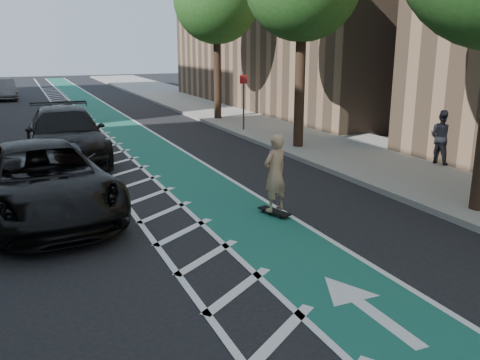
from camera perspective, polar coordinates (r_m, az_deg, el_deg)
ground at (r=8.96m, az=-12.87°, el=-10.02°), size 120.00×120.00×0.00m
bike_lane at (r=18.93m, az=-9.90°, el=3.38°), size 2.00×90.00×0.01m
buffer_strip at (r=18.64m, az=-14.38°, el=2.95°), size 1.40×90.00×0.01m
sidewalk_right at (r=21.38m, az=7.28°, el=4.99°), size 5.00×90.00×0.15m
curb_right at (r=20.24m, az=1.30°, el=4.56°), size 0.12×90.00×0.16m
tree_r_d at (r=25.85m, az=-2.78°, el=19.46°), size 4.20×4.20×7.90m
sign_post at (r=22.09m, az=0.41°, el=8.77°), size 0.35×0.08×2.47m
skateboard at (r=11.48m, az=3.88°, el=-3.54°), size 0.48×0.89×0.11m
skateboarder at (r=11.23m, az=3.96°, el=0.79°), size 0.73×0.59×1.74m
suv_near at (r=12.13m, az=-21.32°, el=-0.00°), size 3.28×6.08×1.62m
suv_far at (r=17.73m, az=-19.01°, el=4.83°), size 2.56×6.00×1.72m
car_grey at (r=39.65m, az=-25.05°, el=9.19°), size 1.92×4.39×1.40m
pedestrian at (r=16.87m, az=21.75°, el=4.52°), size 0.76×0.91×1.67m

